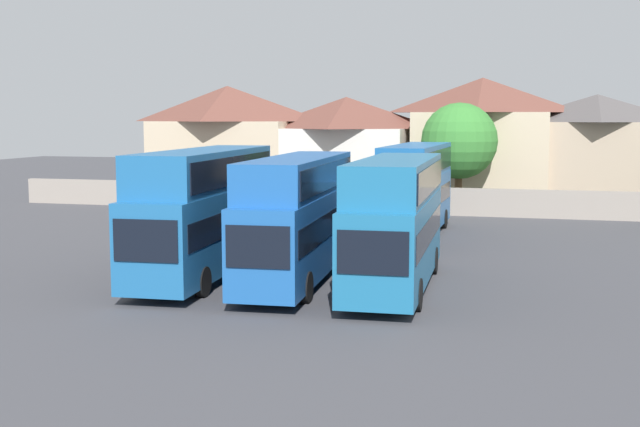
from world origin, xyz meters
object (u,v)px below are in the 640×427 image
house_terrace_centre (346,148)px  house_terrace_right (482,140)px  bus_4 (338,199)px  bus_2 (298,212)px  bus_3 (396,216)px  house_terrace_left (228,141)px  tree_left_of_lot (459,141)px  bus_5 (416,185)px  bus_1 (204,206)px  house_terrace_far_right (596,150)px

house_terrace_centre → house_terrace_right: (10.18, 0.25, 0.68)m
bus_4 → house_terrace_centre: (-3.65, 17.52, 2.11)m
bus_2 → bus_3: size_ratio=1.06×
house_terrace_right → house_terrace_left: bearing=-178.5°
bus_3 → tree_left_of_lot: tree_left_of_lot is taller
bus_5 → bus_1: bearing=-24.8°
bus_1 → house_terrace_far_right: house_terrace_far_right is taller
bus_1 → house_terrace_far_right: 35.66m
bus_1 → bus_3: bus_1 is taller
bus_1 → tree_left_of_lot: (7.63, 25.81, 1.90)m
house_terrace_left → bus_3: bearing=-58.8°
house_terrace_left → tree_left_of_lot: house_terrace_left is taller
bus_2 → bus_3: 3.92m
tree_left_of_lot → bus_2: bearing=-98.3°
bus_3 → house_terrace_far_right: (9.01, 31.73, 1.33)m
bus_2 → bus_5: 13.76m
bus_3 → tree_left_of_lot: size_ratio=1.47×
bus_2 → house_terrace_centre: 31.32m
house_terrace_centre → house_terrace_far_right: bearing=1.7°
bus_3 → house_terrace_centre: house_terrace_centre is taller
house_terrace_right → house_terrace_far_right: house_terrace_right is taller
bus_4 → bus_2: bearing=10.6°
bus_2 → tree_left_of_lot: 26.10m
bus_3 → house_terrace_right: 31.52m
house_terrace_left → tree_left_of_lot: bearing=-14.6°
house_terrace_left → house_terrace_centre: (9.56, 0.27, -0.47)m
bus_2 → bus_5: bus_5 is taller
bus_2 → bus_3: bus_3 is taller
bus_2 → bus_4: size_ratio=0.94×
bus_4 → house_terrace_right: 19.13m
bus_3 → bus_5: 13.92m
bus_1 → bus_5: bus_1 is taller
bus_1 → bus_4: bus_1 is taller
bus_1 → house_terrace_far_right: bearing=148.4°
bus_4 → house_terrace_left: bearing=-139.0°
house_terrace_left → house_terrace_centre: bearing=1.6°
bus_3 → bus_4: bus_3 is taller
bus_4 → house_terrace_far_right: house_terrace_far_right is taller
house_terrace_right → tree_left_of_lot: house_terrace_right is taller
bus_3 → house_terrace_left: size_ratio=0.95×
bus_5 → house_terrace_far_right: 20.65m
bus_3 → bus_5: bus_5 is taller
bus_3 → house_terrace_far_right: bearing=161.8°
bus_1 → bus_3: (7.78, -0.29, -0.13)m
bus_2 → tree_left_of_lot: tree_left_of_lot is taller
bus_3 → bus_1: bearing=-94.5°
house_terrace_centre → house_terrace_far_right: size_ratio=1.12×
bus_1 → house_terrace_left: house_terrace_left is taller
house_terrace_centre → tree_left_of_lot: (9.04, -5.10, 0.73)m
house_terrace_right → bus_4: bearing=-110.2°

